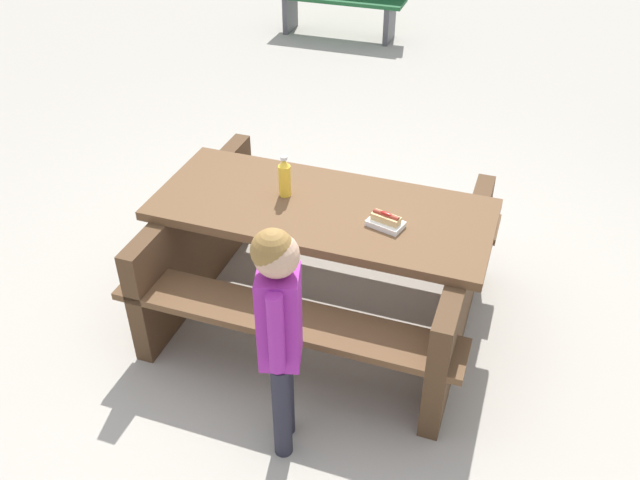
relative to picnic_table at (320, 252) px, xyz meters
The scene contains 5 objects.
ground_plane 0.44m from the picnic_table, ahead, with size 30.00×30.00×0.00m, color #ADA599.
picnic_table is the anchor object (origin of this frame).
soda_bottle 0.47m from the picnic_table, 151.59° to the left, with size 0.07×0.07×0.24m.
hotdog_tray 0.50m from the picnic_table, 30.83° to the right, with size 0.21×0.19×0.08m.
child_in_coat 1.00m from the picnic_table, 101.06° to the right, with size 0.19×0.30×1.23m.
Camera 1 is at (-0.01, -3.01, 2.70)m, focal length 38.04 mm.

